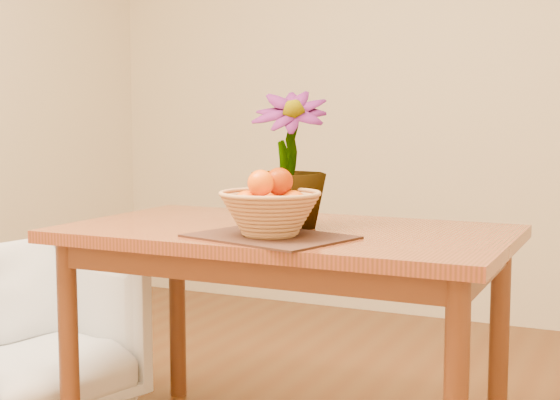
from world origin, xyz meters
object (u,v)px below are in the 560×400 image
at_px(armchair, 25,325).
at_px(table, 286,255).
at_px(potted_plant, 288,160).
at_px(wicker_basket, 270,215).

bearing_deg(armchair, table, -66.87).
bearing_deg(armchair, potted_plant, -66.65).
distance_m(table, wicker_basket, 0.26).
bearing_deg(table, armchair, -174.00).
bearing_deg(wicker_basket, table, 102.01).
height_order(table, potted_plant, potted_plant).
xyz_separation_m(table, wicker_basket, (0.04, -0.21, 0.15)).
relative_size(table, potted_plant, 3.22).
relative_size(table, wicker_basket, 4.69).
bearing_deg(armchair, wicker_basket, -78.50).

